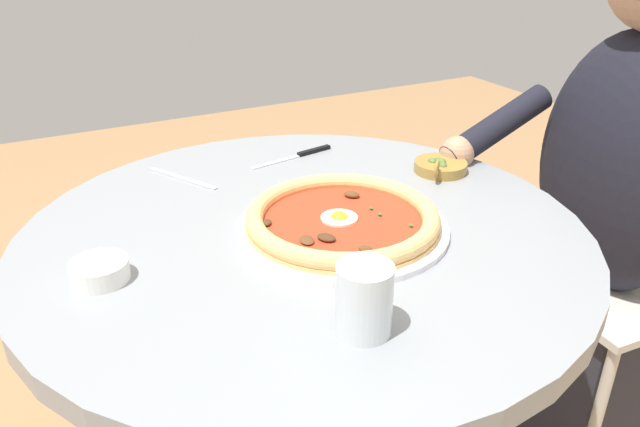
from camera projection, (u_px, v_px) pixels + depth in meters
name	position (u px, v px, depth m)	size (l,w,h in m)	color
dining_table	(305.00, 300.00, 1.05)	(0.91, 0.91, 0.74)	gray
pizza_on_plate	(342.00, 220.00, 0.96)	(0.34, 0.34, 0.04)	white
water_glass	(364.00, 302.00, 0.72)	(0.07, 0.07, 0.09)	silver
steak_knife	(303.00, 154.00, 1.27)	(0.04, 0.19, 0.01)	silver
ramekin_capers	(100.00, 270.00, 0.83)	(0.08, 0.08, 0.03)	white
olive_pan	(440.00, 166.00, 1.19)	(0.11, 0.11, 0.04)	olive
fork_utensil	(183.00, 178.00, 1.16)	(0.16, 0.09, 0.00)	#BCBCC1
diner_person	(600.00, 248.00, 1.33)	(0.40, 0.49, 1.19)	#282833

